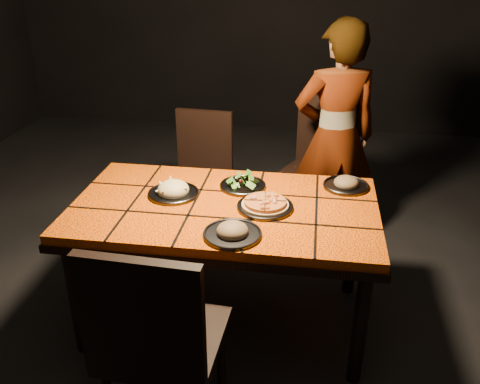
# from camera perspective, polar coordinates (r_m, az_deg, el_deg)

# --- Properties ---
(room_shell) EXTENTS (6.04, 7.04, 3.08)m
(room_shell) POSITION_cam_1_polar(r_m,az_deg,el_deg) (2.42, -2.01, 14.59)
(room_shell) COLOR black
(room_shell) RESTS_ON ground
(dining_table) EXTENTS (1.62, 0.92, 0.75)m
(dining_table) POSITION_cam_1_polar(r_m,az_deg,el_deg) (2.71, -1.74, -2.86)
(dining_table) COLOR #FF5E08
(dining_table) RESTS_ON ground
(chair_near) EXTENTS (0.49, 0.49, 1.04)m
(chair_near) POSITION_cam_1_polar(r_m,az_deg,el_deg) (2.09, -9.43, -15.90)
(chair_near) COLOR black
(chair_near) RESTS_ON ground
(chair_far_left) EXTENTS (0.45, 0.45, 0.92)m
(chair_far_left) POSITION_cam_1_polar(r_m,az_deg,el_deg) (3.70, -4.37, 2.85)
(chair_far_left) COLOR black
(chair_far_left) RESTS_ON ground
(chair_far_right) EXTENTS (0.61, 0.61, 1.03)m
(chair_far_right) POSITION_cam_1_polar(r_m,az_deg,el_deg) (3.67, 8.89, 3.42)
(chair_far_right) COLOR black
(chair_far_right) RESTS_ON ground
(diner) EXTENTS (0.66, 0.53, 1.59)m
(diner) POSITION_cam_1_polar(r_m,az_deg,el_deg) (3.54, 10.61, 5.99)
(diner) COLOR brown
(diner) RESTS_ON ground
(plate_pizza) EXTENTS (0.29, 0.29, 0.04)m
(plate_pizza) POSITION_cam_1_polar(r_m,az_deg,el_deg) (2.63, 2.83, -1.49)
(plate_pizza) COLOR #3B3B40
(plate_pizza) RESTS_ON dining_table
(plate_pasta) EXTENTS (0.28, 0.28, 0.09)m
(plate_pasta) POSITION_cam_1_polar(r_m,az_deg,el_deg) (2.78, -7.49, 0.14)
(plate_pasta) COLOR #3B3B40
(plate_pasta) RESTS_ON dining_table
(plate_salad) EXTENTS (0.26, 0.26, 0.07)m
(plate_salad) POSITION_cam_1_polar(r_m,az_deg,el_deg) (2.85, 0.32, 1.01)
(plate_salad) COLOR #3B3B40
(plate_salad) RESTS_ON dining_table
(plate_mushroom_a) EXTENTS (0.28, 0.28, 0.09)m
(plate_mushroom_a) POSITION_cam_1_polar(r_m,az_deg,el_deg) (2.38, -0.86, -4.43)
(plate_mushroom_a) COLOR #3B3B40
(plate_mushroom_a) RESTS_ON dining_table
(plate_mushroom_b) EXTENTS (0.26, 0.26, 0.08)m
(plate_mushroom_b) POSITION_cam_1_polar(r_m,az_deg,el_deg) (2.91, 11.83, 0.96)
(plate_mushroom_b) COLOR #3B3B40
(plate_mushroom_b) RESTS_ON dining_table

